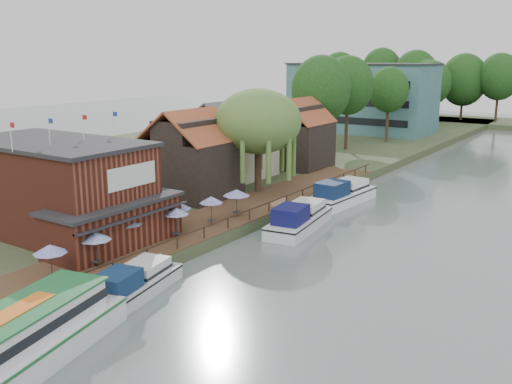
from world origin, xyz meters
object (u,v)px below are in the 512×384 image
Objects in this scene: umbrella_1 at (96,249)px; pub at (71,190)px; cottage_a at (191,153)px; umbrella_0 at (51,263)px; umbrella_2 at (127,233)px; swan at (65,325)px; willow at (258,141)px; umbrella_5 at (211,211)px; umbrella_4 at (177,217)px; cottage_c at (298,133)px; tour_boat at (9,345)px; cruiser_1 at (299,215)px; umbrella_6 at (236,203)px; cruiser_0 at (134,280)px; umbrella_3 at (176,223)px; hotel_block at (362,97)px; cruiser_2 at (342,191)px; cottage_b at (228,139)px.

pub is at bearing 151.96° from umbrella_1.
umbrella_0 is at bearing -71.09° from cottage_a.
umbrella_2 is 10.28m from swan.
cottage_a is 0.82× the size of willow.
willow is at bearing 106.20° from umbrella_5.
umbrella_2 and umbrella_4 have the same top height.
cottage_c is 3.58× the size of umbrella_1.
cottage_a is at bearing 101.15° from tour_boat.
umbrella_1 is 18.35m from cruiser_1.
cottage_c reaches higher than cruiser_1.
cottage_c is 38.29m from umbrella_1.
willow is 27.26m from umbrella_0.
cottage_c is at bearing 105.04° from umbrella_5.
umbrella_6 is (7.21, -22.80, -2.96)m from cottage_c.
cottage_c is 48.99m from tour_boat.
tour_boat is at bearing -91.33° from cruiser_0.
umbrella_3 is 11.28m from cruiser_1.
hotel_block reaches higher than cruiser_2.
hotel_block is 61.90m from umbrella_6.
tour_boat is at bearing -64.78° from umbrella_2.
hotel_block is 68.91m from umbrella_3.
umbrella_1 is at bearing -82.24° from willow.
umbrella_6 is at bearing -72.45° from cottage_c.
willow is (7.50, -5.00, 0.96)m from cottage_b.
willow reaches higher than umbrella_3.
umbrella_2 is 1.00× the size of umbrella_6.
umbrella_5 reaches higher than tour_boat.
tour_boat is at bearing -76.61° from hotel_block.
umbrella_6 is at bearing 87.65° from umbrella_0.
swan is (4.54, -8.99, -2.07)m from umbrella_2.
cruiser_1 reaches higher than cruiser_0.
cruiser_1 is (12.76, -0.96, -4.01)m from cottage_a.
umbrella_3 reaches higher than cruiser_2.
umbrella_3 is 8.45m from cruiser_0.
umbrella_4 is 0.27× the size of cruiser_0.
umbrella_1 is at bearing 123.76° from swan.
umbrella_1 and umbrella_2 have the same top height.
umbrella_0 reaches higher than swan.
willow is 11.33m from cruiser_1.
pub is 13.52m from umbrella_6.
cruiser_1 is at bearing 32.04° from umbrella_6.
pub is 7.97m from umbrella_1.
umbrella_2 is at bearing 128.07° from cruiser_0.
cottage_a is 16.72m from umbrella_2.
cruiser_0 is at bearing -102.84° from cruiser_1.
umbrella_2 is at bearing 116.77° from swan.
tour_boat is at bearing -73.35° from umbrella_3.
cruiser_1 is at bearing 50.06° from pub.
umbrella_4 is 10.72m from cruiser_1.
hotel_block reaches higher than cruiser_0.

